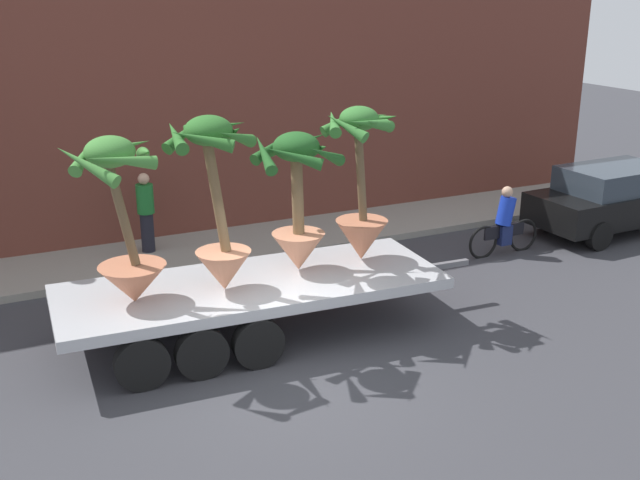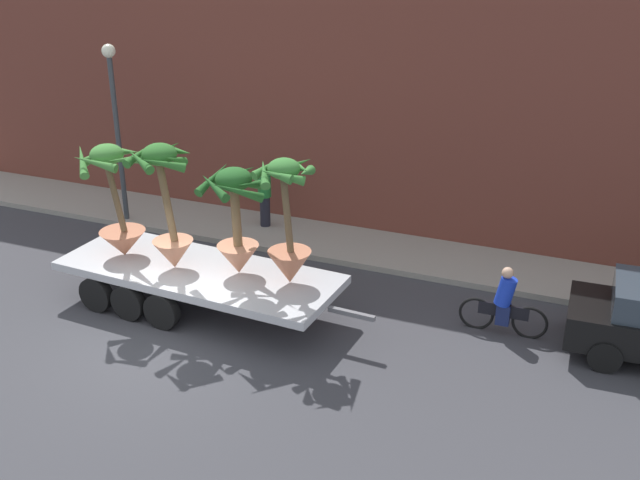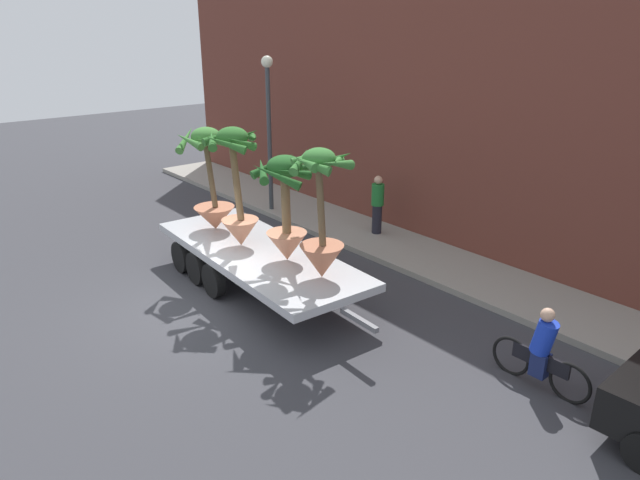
{
  "view_description": "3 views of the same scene",
  "coord_description": "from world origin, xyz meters",
  "px_view_note": "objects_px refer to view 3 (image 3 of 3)",
  "views": [
    {
      "loc": [
        -3.99,
        -9.11,
        5.57
      ],
      "look_at": [
        1.49,
        2.32,
        1.3
      ],
      "focal_mm": 42.74,
      "sensor_mm": 36.0,
      "label": 1
    },
    {
      "loc": [
        8.06,
        -10.88,
        8.12
      ],
      "look_at": [
        2.63,
        2.28,
        1.89
      ],
      "focal_mm": 42.39,
      "sensor_mm": 36.0,
      "label": 2
    },
    {
      "loc": [
        10.43,
        -5.07,
        5.95
      ],
      "look_at": [
        1.55,
        2.34,
        1.54
      ],
      "focal_mm": 32.34,
      "sensor_mm": 36.0,
      "label": 3
    }
  ],
  "objects_px": {
    "flatbed_trailer": "(252,255)",
    "potted_palm_extra": "(286,208)",
    "potted_palm_middle": "(321,221)",
    "street_lamp": "(269,114)",
    "cyclist": "(542,353)",
    "pedestrian_near_gate": "(377,204)",
    "potted_palm_rear": "(211,185)",
    "potted_palm_front": "(237,188)"
  },
  "relations": [
    {
      "from": "potted_palm_middle",
      "to": "cyclist",
      "type": "relative_size",
      "value": 1.46
    },
    {
      "from": "potted_palm_front",
      "to": "potted_palm_middle",
      "type": "bearing_deg",
      "value": 6.41
    },
    {
      "from": "potted_palm_extra",
      "to": "street_lamp",
      "type": "height_order",
      "value": "street_lamp"
    },
    {
      "from": "potted_palm_extra",
      "to": "street_lamp",
      "type": "bearing_deg",
      "value": 147.99
    },
    {
      "from": "flatbed_trailer",
      "to": "street_lamp",
      "type": "distance_m",
      "value": 6.03
    },
    {
      "from": "street_lamp",
      "to": "potted_palm_middle",
      "type": "bearing_deg",
      "value": -27.14
    },
    {
      "from": "flatbed_trailer",
      "to": "pedestrian_near_gate",
      "type": "height_order",
      "value": "pedestrian_near_gate"
    },
    {
      "from": "potted_palm_extra",
      "to": "cyclist",
      "type": "distance_m",
      "value": 5.82
    },
    {
      "from": "flatbed_trailer",
      "to": "cyclist",
      "type": "bearing_deg",
      "value": 12.6
    },
    {
      "from": "pedestrian_near_gate",
      "to": "street_lamp",
      "type": "height_order",
      "value": "street_lamp"
    },
    {
      "from": "flatbed_trailer",
      "to": "potted_palm_front",
      "type": "relative_size",
      "value": 2.64
    },
    {
      "from": "flatbed_trailer",
      "to": "cyclist",
      "type": "height_order",
      "value": "cyclist"
    },
    {
      "from": "flatbed_trailer",
      "to": "potted_palm_middle",
      "type": "bearing_deg",
      "value": 3.81
    },
    {
      "from": "street_lamp",
      "to": "cyclist",
      "type": "bearing_deg",
      "value": -10.67
    },
    {
      "from": "potted_palm_middle",
      "to": "street_lamp",
      "type": "bearing_deg",
      "value": 152.86
    },
    {
      "from": "flatbed_trailer",
      "to": "potted_palm_extra",
      "type": "relative_size",
      "value": 3.11
    },
    {
      "from": "potted_palm_front",
      "to": "pedestrian_near_gate",
      "type": "relative_size",
      "value": 1.62
    },
    {
      "from": "potted_palm_rear",
      "to": "pedestrian_near_gate",
      "type": "distance_m",
      "value": 4.9
    },
    {
      "from": "potted_palm_front",
      "to": "potted_palm_extra",
      "type": "height_order",
      "value": "potted_palm_front"
    },
    {
      "from": "potted_palm_front",
      "to": "potted_palm_extra",
      "type": "relative_size",
      "value": 1.18
    },
    {
      "from": "potted_palm_extra",
      "to": "potted_palm_front",
      "type": "bearing_deg",
      "value": -168.44
    },
    {
      "from": "potted_palm_middle",
      "to": "street_lamp",
      "type": "height_order",
      "value": "street_lamp"
    },
    {
      "from": "flatbed_trailer",
      "to": "potted_palm_front",
      "type": "xyz_separation_m",
      "value": [
        -0.32,
        -0.14,
        1.59
      ]
    },
    {
      "from": "potted_palm_rear",
      "to": "potted_palm_middle",
      "type": "distance_m",
      "value": 4.06
    },
    {
      "from": "pedestrian_near_gate",
      "to": "potted_palm_rear",
      "type": "bearing_deg",
      "value": -106.13
    },
    {
      "from": "potted_palm_rear",
      "to": "potted_palm_extra",
      "type": "relative_size",
      "value": 1.09
    },
    {
      "from": "potted_palm_middle",
      "to": "potted_palm_front",
      "type": "distance_m",
      "value": 2.69
    },
    {
      "from": "cyclist",
      "to": "pedestrian_near_gate",
      "type": "distance_m",
      "value": 7.66
    },
    {
      "from": "potted_palm_middle",
      "to": "cyclist",
      "type": "bearing_deg",
      "value": 17.21
    },
    {
      "from": "cyclist",
      "to": "pedestrian_near_gate",
      "type": "height_order",
      "value": "pedestrian_near_gate"
    },
    {
      "from": "potted_palm_middle",
      "to": "potted_palm_extra",
      "type": "distance_m",
      "value": 1.19
    },
    {
      "from": "potted_palm_rear",
      "to": "cyclist",
      "type": "relative_size",
      "value": 1.39
    },
    {
      "from": "potted_palm_front",
      "to": "pedestrian_near_gate",
      "type": "xyz_separation_m",
      "value": [
        -0.06,
        4.69,
        -1.32
      ]
    },
    {
      "from": "potted_palm_front",
      "to": "street_lamp",
      "type": "distance_m",
      "value": 5.43
    },
    {
      "from": "flatbed_trailer",
      "to": "potted_palm_middle",
      "type": "distance_m",
      "value": 2.75
    },
    {
      "from": "potted_palm_extra",
      "to": "street_lamp",
      "type": "relative_size",
      "value": 0.49
    },
    {
      "from": "flatbed_trailer",
      "to": "pedestrian_near_gate",
      "type": "bearing_deg",
      "value": 94.75
    },
    {
      "from": "pedestrian_near_gate",
      "to": "potted_palm_middle",
      "type": "bearing_deg",
      "value": -58.19
    },
    {
      "from": "potted_palm_front",
      "to": "pedestrian_near_gate",
      "type": "distance_m",
      "value": 4.88
    },
    {
      "from": "flatbed_trailer",
      "to": "cyclist",
      "type": "distance_m",
      "value": 6.79
    },
    {
      "from": "potted_palm_rear",
      "to": "street_lamp",
      "type": "bearing_deg",
      "value": 125.26
    },
    {
      "from": "cyclist",
      "to": "potted_palm_extra",
      "type": "bearing_deg",
      "value": -166.4
    }
  ]
}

